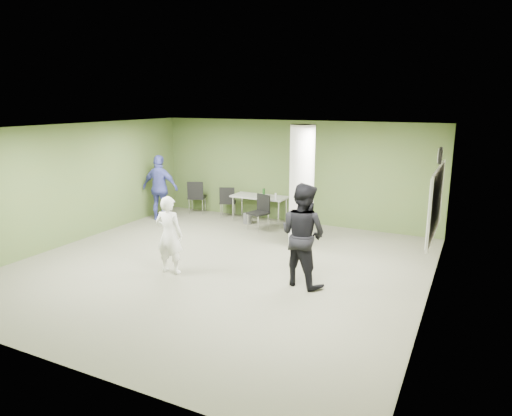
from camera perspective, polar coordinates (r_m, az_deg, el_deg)
The scene contains 17 objects.
floor at distance 9.46m, azimuth -4.53°, elevation -7.26°, with size 8.00×8.00×0.00m, color #595846.
ceiling at distance 8.88m, azimuth -4.86°, elevation 9.92°, with size 8.00×8.00×0.00m, color white.
wall_back at distance 12.61m, azimuth 4.66°, elevation 4.52°, with size 8.00×0.02×2.80m, color #4D5F2D.
wall_left at distance 11.60m, azimuth -21.95°, elevation 2.83°, with size 0.02×8.00×2.80m, color #4D5F2D.
wall_right_cream at distance 7.86m, azimuth 21.27°, elevation -1.75°, with size 0.02×8.00×2.80m, color beige.
column at distance 10.42m, azimuth 5.72°, elevation 2.63°, with size 0.56×0.56×2.80m, color silver.
whiteboard at distance 9.01m, azimuth 21.55°, elevation 0.72°, with size 0.05×2.30×1.30m.
wall_clock at distance 8.88m, azimuth 22.02°, elevation 6.08°, with size 0.06×0.32×0.32m.
folding_table at distance 12.64m, azimuth 0.49°, elevation 1.29°, with size 1.55×0.68×0.99m.
wastebasket at distance 12.58m, azimuth -1.05°, elevation -1.32°, with size 0.25×0.25×0.28m, color #4C4C4C.
chair_back_left at distance 13.71m, azimuth -7.47°, elevation 1.67°, with size 0.64×0.64×0.99m.
chair_back_right at distance 13.18m, azimuth -3.58°, elevation 1.06°, with size 0.59×0.59×0.91m.
chair_table_left at distance 11.93m, azimuth 0.54°, elevation -0.17°, with size 0.57×0.57×0.92m.
chair_table_right at distance 11.30m, azimuth 5.87°, elevation -1.03°, with size 0.52×0.52×0.91m.
woman_white at distance 9.02m, azimuth -10.80°, elevation -3.33°, with size 0.56×0.37×1.54m, color white.
man_black at distance 8.30m, azimuth 5.87°, elevation -3.35°, with size 0.92×0.72×1.90m, color black.
man_blue at distance 13.08m, azimuth -11.88°, elevation 2.47°, with size 1.08×0.45×1.85m, color #3F469E.
Camera 1 is at (4.56, -7.60, 3.32)m, focal length 32.00 mm.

